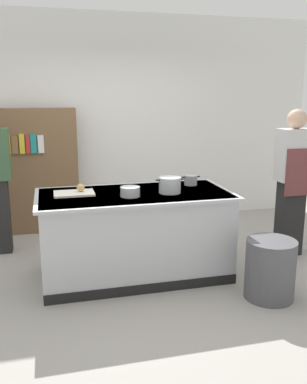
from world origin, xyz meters
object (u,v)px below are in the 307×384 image
(stock_pot, at_px, (170,185))
(trash_bin, at_px, (270,269))
(bookshelf, at_px, (37,171))
(sauce_pan, at_px, (191,180))
(mixing_bowl, at_px, (130,192))
(onion, at_px, (81,188))
(person_chef, at_px, (293,180))

(stock_pot, height_order, trash_bin, stock_pot)
(stock_pot, bearing_deg, trash_bin, -42.93)
(trash_bin, height_order, bookshelf, bookshelf)
(stock_pot, height_order, sauce_pan, stock_pot)
(sauce_pan, distance_m, mixing_bowl, 0.83)
(mixing_bowl, distance_m, bookshelf, 2.14)
(mixing_bowl, relative_size, bookshelf, 0.11)
(onion, xyz_separation_m, stock_pot, (0.88, -0.20, 0.02))
(stock_pot, bearing_deg, mixing_bowl, -173.26)
(onion, distance_m, stock_pot, 0.91)
(mixing_bowl, relative_size, trash_bin, 0.34)
(stock_pot, height_order, bookshelf, bookshelf)
(stock_pot, relative_size, mixing_bowl, 1.49)
(sauce_pan, bearing_deg, trash_bin, -66.73)
(mixing_bowl, distance_m, person_chef, 2.00)
(stock_pot, xyz_separation_m, trash_bin, (0.77, -0.72, -0.70))
(trash_bin, relative_size, person_chef, 0.33)
(mixing_bowl, height_order, trash_bin, mixing_bowl)
(stock_pot, xyz_separation_m, person_chef, (1.56, 0.23, -0.07))
(person_chef, bearing_deg, mixing_bowl, 114.84)
(bookshelf, bearing_deg, sauce_pan, -43.17)
(onion, bearing_deg, sauce_pan, 5.23)
(stock_pot, bearing_deg, sauce_pan, 42.80)
(person_chef, xyz_separation_m, bookshelf, (-2.90, 1.65, -0.06))
(trash_bin, bearing_deg, stock_pot, 137.07)
(stock_pot, height_order, mixing_bowl, stock_pot)
(onion, height_order, trash_bin, onion)
(person_chef, relative_size, bookshelf, 1.01)
(stock_pot, relative_size, bookshelf, 0.17)
(stock_pot, distance_m, person_chef, 1.58)
(trash_bin, xyz_separation_m, bookshelf, (-2.12, 2.60, 0.57))
(sauce_pan, bearing_deg, bookshelf, 136.83)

